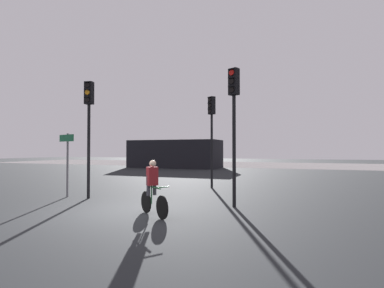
# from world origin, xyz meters

# --- Properties ---
(ground_plane) EXTENTS (120.00, 120.00, 0.00)m
(ground_plane) POSITION_xyz_m (0.00, 0.00, 0.00)
(ground_plane) COLOR black
(water_strip) EXTENTS (80.00, 16.00, 0.01)m
(water_strip) POSITION_xyz_m (0.00, 32.26, 0.00)
(water_strip) COLOR gray
(water_strip) RESTS_ON ground
(distant_building) EXTENTS (9.93, 4.00, 3.01)m
(distant_building) POSITION_xyz_m (-7.95, 22.26, 1.50)
(distant_building) COLOR black
(distant_building) RESTS_ON ground
(traffic_light_center) EXTENTS (0.40, 0.42, 4.64)m
(traffic_light_center) POSITION_xyz_m (0.98, 6.58, 3.21)
(traffic_light_center) COLOR black
(traffic_light_center) RESTS_ON ground
(traffic_light_near_right) EXTENTS (0.39, 0.41, 4.68)m
(traffic_light_near_right) POSITION_xyz_m (3.16, 1.92, 3.24)
(traffic_light_near_right) COLOR black
(traffic_light_near_right) RESTS_ON ground
(traffic_light_near_left) EXTENTS (0.36, 0.37, 4.65)m
(traffic_light_near_left) POSITION_xyz_m (-2.65, 1.68, 3.22)
(traffic_light_near_left) COLOR black
(traffic_light_near_left) RESTS_ON ground
(direction_sign_post) EXTENTS (1.05, 0.39, 2.60)m
(direction_sign_post) POSITION_xyz_m (-3.72, 1.67, 1.70)
(direction_sign_post) COLOR slate
(direction_sign_post) RESTS_ON ground
(cyclist) EXTENTS (1.40, 1.04, 1.62)m
(cyclist) POSITION_xyz_m (1.21, -0.19, 0.82)
(cyclist) COLOR black
(cyclist) RESTS_ON ground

